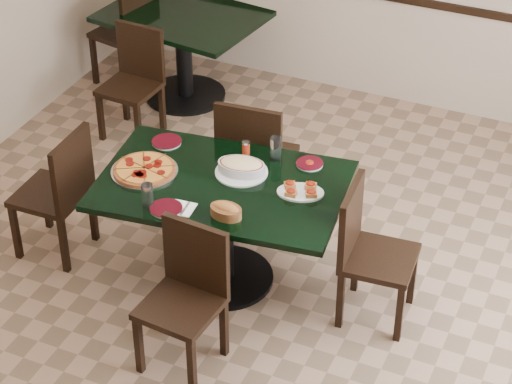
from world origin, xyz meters
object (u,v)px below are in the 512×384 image
at_px(back_chair_near, 135,76).
at_px(bread_basket, 226,210).
at_px(back_table, 183,40).
at_px(back_chair_left, 131,27).
at_px(bruschetta_platter, 300,190).
at_px(lasagna_casserole, 241,167).
at_px(main_table, 223,207).
at_px(chair_far, 254,155).
at_px(pepperoni_pizza, 144,169).
at_px(chair_near, 187,289).
at_px(chair_left, 61,188).
at_px(chair_right, 367,246).

height_order(back_chair_near, bread_basket, back_chair_near).
xyz_separation_m(back_table, back_chair_left, (-0.50, 0.02, 0.00)).
bearing_deg(bread_basket, bruschetta_platter, 55.81).
relative_size(back_table, bread_basket, 6.53).
xyz_separation_m(back_table, lasagna_casserole, (1.38, -1.87, 0.27)).
xyz_separation_m(main_table, chair_far, (-0.08, 0.65, -0.02)).
bearing_deg(back_table, main_table, -49.25).
distance_m(pepperoni_pizza, lasagna_casserole, 0.59).
height_order(lasagna_casserole, bread_basket, lasagna_casserole).
xyz_separation_m(back_chair_left, lasagna_casserole, (1.88, -1.89, 0.27)).
bearing_deg(chair_near, bread_basket, 87.07).
height_order(chair_near, back_chair_near, chair_near).
distance_m(chair_left, back_chair_left, 2.32).
bearing_deg(pepperoni_pizza, bruschetta_platter, 10.32).
bearing_deg(chair_far, back_chair_near, -34.03).
height_order(back_table, pepperoni_pizza, pepperoni_pizza).
bearing_deg(chair_near, pepperoni_pizza, 139.25).
distance_m(chair_right, back_chair_left, 3.36).
bearing_deg(back_table, chair_left, -76.02).
xyz_separation_m(chair_right, bruschetta_platter, (-0.44, 0.02, 0.27)).
bearing_deg(back_chair_left, back_table, 98.87).
bearing_deg(back_table, pepperoni_pizza, -60.80).
height_order(chair_near, bread_basket, chair_near).
relative_size(back_table, chair_far, 1.37).
relative_size(main_table, chair_left, 1.74).
relative_size(back_chair_near, bruschetta_platter, 2.65).
relative_size(back_chair_left, lasagna_casserole, 2.90).
distance_m(back_table, chair_near, 3.06).
bearing_deg(main_table, chair_right, -2.47).
distance_m(back_chair_left, bruschetta_platter, 3.02).
height_order(chair_far, chair_near, chair_far).
distance_m(chair_right, bruschetta_platter, 0.51).
bearing_deg(main_table, chair_left, -178.61).
relative_size(chair_left, lasagna_casserole, 2.81).
bearing_deg(bread_basket, back_chair_near, 137.69).
height_order(chair_left, bruschetta_platter, chair_left).
distance_m(main_table, bruschetta_platter, 0.52).
distance_m(back_table, chair_left, 2.19).
xyz_separation_m(chair_near, pepperoni_pizza, (-0.60, 0.61, 0.27)).
xyz_separation_m(main_table, back_chair_left, (-1.82, 2.04, -0.04)).
bearing_deg(bruschetta_platter, back_table, 115.14).
xyz_separation_m(chair_near, chair_right, (0.80, 0.77, 0.01)).
bearing_deg(chair_far, main_table, 92.04).
bearing_deg(bread_basket, pepperoni_pizza, 166.69).
height_order(main_table, chair_left, chair_left).
distance_m(back_chair_near, pepperoni_pizza, 1.76).
bearing_deg(chair_left, chair_far, 127.93).
bearing_deg(main_table, back_chair_left, 124.67).
distance_m(chair_near, lasagna_casserole, 0.89).
distance_m(back_table, chair_right, 2.95).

